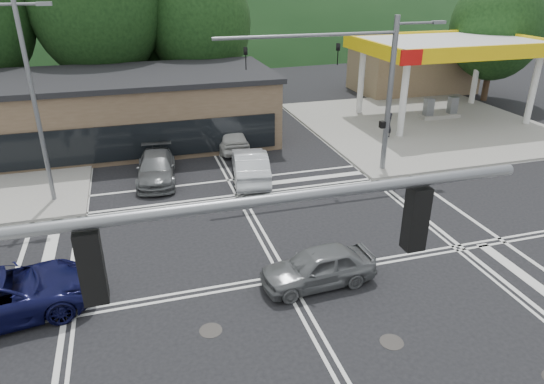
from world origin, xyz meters
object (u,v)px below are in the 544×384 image
object	(u,v)px
car_queue_b	(230,137)
car_northbound	(156,168)
pedestrian	(388,125)
car_blue_west	(2,296)
car_grey_center	(318,267)
car_queue_a	(250,165)

from	to	relation	value
car_queue_b	car_northbound	world-z (taller)	car_queue_b
car_northbound	pedestrian	world-z (taller)	pedestrian
car_blue_west	car_grey_center	size ratio (longest dim) A/B	1.38
car_blue_west	car_queue_b	size ratio (longest dim) A/B	1.26
car_blue_west	pedestrian	world-z (taller)	pedestrian
car_queue_b	car_northbound	size ratio (longest dim) A/B	0.94
pedestrian	car_grey_center	bearing A→B (deg)	21.83
car_northbound	car_queue_b	bearing A→B (deg)	44.27
car_grey_center	car_northbound	size ratio (longest dim) A/B	0.85
car_grey_center	car_queue_a	size ratio (longest dim) A/B	0.83
car_queue_b	car_northbound	xyz separation A→B (m)	(-4.66, -3.73, -0.07)
car_queue_b	car_northbound	distance (m)	5.97
car_queue_a	car_northbound	distance (m)	4.83
car_queue_a	car_queue_b	size ratio (longest dim) A/B	1.10
car_northbound	pedestrian	xyz separation A→B (m)	(14.70, 2.59, 0.29)
pedestrian	car_blue_west	bearing A→B (deg)	0.15
car_blue_west	car_grey_center	xyz separation A→B (m)	(10.01, -1.14, -0.09)
car_grey_center	pedestrian	world-z (taller)	pedestrian
car_queue_b	pedestrian	distance (m)	10.10
car_grey_center	car_northbound	distance (m)	11.85
car_northbound	car_queue_a	bearing A→B (deg)	-9.64
car_northbound	car_blue_west	bearing A→B (deg)	-113.20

